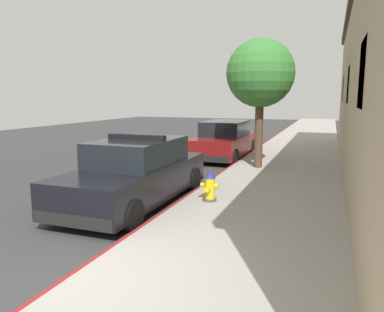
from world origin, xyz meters
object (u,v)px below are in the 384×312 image
Objects in this scene: police_cruiser at (136,173)px; parked_car_silver_ahead at (225,140)px; fire_hydrant at (210,186)px; street_tree at (260,74)px.

parked_car_silver_ahead is (0.13, 7.48, -0.00)m from police_cruiser.
fire_hydrant is at bearing 7.60° from police_cruiser.
street_tree is at bearing 66.97° from police_cruiser.
parked_car_silver_ahead is 4.16m from street_tree.
street_tree reaches higher than parked_car_silver_ahead.
street_tree is (0.27, 4.62, 2.81)m from fire_hydrant.
parked_car_silver_ahead is at bearing 126.30° from street_tree.
street_tree reaches higher than fire_hydrant.
police_cruiser is at bearing -91.02° from parked_car_silver_ahead.
street_tree is at bearing 86.66° from fire_hydrant.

